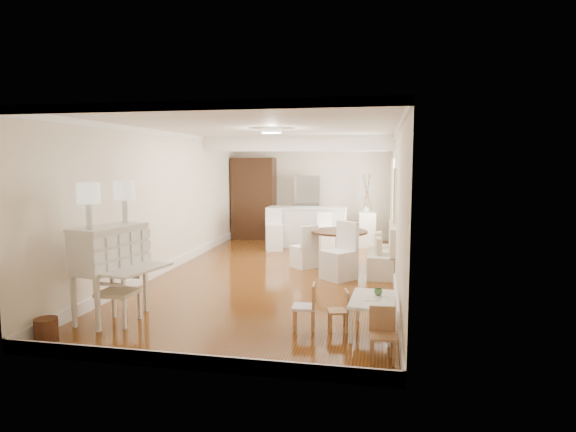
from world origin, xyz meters
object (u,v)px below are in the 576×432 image
(dining_table, at_px, (339,250))
(slip_chair_far, at_px, (304,246))
(breakfast_counter, at_px, (307,227))
(secretary_bureau, at_px, (111,273))
(bar_stool_left, at_px, (274,230))
(bar_stool_right, at_px, (326,233))
(gustavian_armchair, at_px, (118,291))
(wicker_basket, at_px, (46,329))
(fridge, at_px, (320,208))
(slip_chair_near, at_px, (339,251))
(kids_chair_a, at_px, (338,310))
(pantry_cabinet, at_px, (254,198))
(kids_chair_c, at_px, (383,335))
(kids_table, at_px, (373,316))
(kids_chair_b, at_px, (304,306))
(sideboard, at_px, (366,229))

(dining_table, xyz_separation_m, slip_chair_far, (-0.72, -0.03, 0.05))
(breakfast_counter, bearing_deg, secretary_bureau, -106.14)
(bar_stool_left, distance_m, bar_stool_right, 1.30)
(dining_table, xyz_separation_m, breakfast_counter, (-1.04, 2.41, 0.12))
(gustavian_armchair, relative_size, slip_chair_far, 0.99)
(gustavian_armchair, height_order, bar_stool_left, bar_stool_left)
(wicker_basket, height_order, fridge, fridge)
(dining_table, height_order, bar_stool_left, bar_stool_left)
(slip_chair_near, distance_m, bar_stool_right, 2.70)
(secretary_bureau, bearing_deg, kids_chair_a, 14.66)
(wicker_basket, distance_m, dining_table, 5.70)
(pantry_cabinet, bearing_deg, slip_chair_far, -60.17)
(wicker_basket, distance_m, fridge, 8.53)
(kids_chair_c, xyz_separation_m, bar_stool_left, (-2.65, 6.31, 0.22))
(wicker_basket, height_order, breakfast_counter, breakfast_counter)
(wicker_basket, bearing_deg, bar_stool_right, 67.05)
(fridge, bearing_deg, slip_chair_near, -78.15)
(kids_chair_c, relative_size, bar_stool_left, 0.58)
(wicker_basket, distance_m, slip_chair_far, 5.30)
(wicker_basket, xyz_separation_m, dining_table, (3.19, 4.71, 0.26))
(kids_table, bearing_deg, pantry_cabinet, 116.02)
(kids_chair_c, xyz_separation_m, pantry_cabinet, (-3.63, 8.05, 0.85))
(kids_chair_b, relative_size, pantry_cabinet, 0.27)
(dining_table, distance_m, pantry_cabinet, 4.50)
(kids_chair_b, xyz_separation_m, slip_chair_near, (0.21, 2.81, 0.22))
(gustavian_armchair, xyz_separation_m, bar_stool_right, (2.20, 5.69, 0.04))
(fridge, bearing_deg, secretary_bureau, -105.38)
(dining_table, bearing_deg, fridge, 103.67)
(kids_chair_a, xyz_separation_m, bar_stool_right, (-0.77, 5.41, 0.21))
(kids_table, height_order, bar_stool_right, bar_stool_right)
(secretary_bureau, distance_m, gustavian_armchair, 0.32)
(gustavian_armchair, distance_m, kids_chair_a, 2.99)
(slip_chair_near, height_order, slip_chair_far, slip_chair_near)
(bar_stool_left, bearing_deg, kids_table, -81.04)
(gustavian_armchair, distance_m, pantry_cabinet, 7.47)
(kids_table, height_order, bar_stool_left, bar_stool_left)
(kids_table, xyz_separation_m, bar_stool_right, (-1.22, 5.42, 0.25))
(kids_table, bearing_deg, sideboard, 92.56)
(bar_stool_right, xyz_separation_m, pantry_cabinet, (-2.28, 1.75, 0.67))
(wicker_basket, height_order, kids_chair_b, kids_chair_b)
(bar_stool_right, relative_size, sideboard, 1.04)
(wicker_basket, bearing_deg, kids_chair_c, 2.08)
(kids_chair_c, relative_size, sideboard, 0.65)
(gustavian_armchair, distance_m, dining_table, 4.76)
(dining_table, bearing_deg, wicker_basket, -124.12)
(kids_chair_c, xyz_separation_m, slip_chair_far, (-1.61, 4.53, 0.15))
(secretary_bureau, height_order, gustavian_armchair, secretary_bureau)
(fridge, bearing_deg, kids_chair_b, -84.34)
(slip_chair_far, xyz_separation_m, sideboard, (1.19, 2.94, -0.00))
(secretary_bureau, xyz_separation_m, kids_table, (3.60, 0.13, -0.43))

